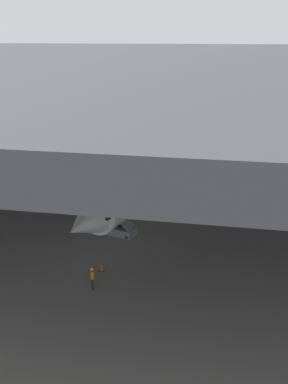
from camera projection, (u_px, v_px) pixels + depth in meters
The scene contains 7 objects.
ground_plane at pixel (136, 204), 47.07m from camera, with size 110.00×110.00×0.00m, color gray.
hangar_structure at pixel (157, 57), 54.88m from camera, with size 121.00×99.00×15.18m.
airplane_main at pixel (162, 172), 46.96m from camera, with size 32.72×33.22×10.67m.
boarding_stairs at pixel (115, 226), 40.09m from camera, with size 4.26×2.39×4.49m.
crew_worker_near_nose at pixel (92, 277), 31.10m from camera, with size 0.35×0.51×1.71m.
crew_worker_by_stairs at pixel (139, 209), 43.20m from camera, with size 0.31×0.53×1.70m.
traffic_cone_orange at pixel (102, 267), 33.75m from camera, with size 0.36×0.36×0.60m.
Camera 1 is at (8.95, -42.94, 17.15)m, focal length 41.08 mm.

